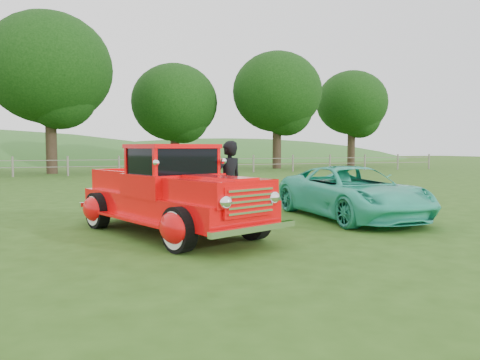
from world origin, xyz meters
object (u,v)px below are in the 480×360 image
object	(u,v)px
tree_near_east	(174,103)
man	(229,183)
tree_mid_east	(277,92)
tree_near_west	(49,69)
teal_sedan	(352,192)
red_pickup	(171,194)
tree_far_east	(352,103)

from	to	relation	value
tree_near_east	man	world-z (taller)	tree_near_east
tree_mid_east	tree_near_west	bearing A→B (deg)	-173.29
tree_near_east	teal_sedan	size ratio (longest dim) A/B	1.84
red_pickup	man	distance (m)	1.51
tree_far_east	red_pickup	world-z (taller)	tree_far_east
tree_mid_east	red_pickup	xyz separation A→B (m)	(-13.89, -25.80, -5.38)
tree_near_west	tree_far_east	bearing A→B (deg)	10.89
red_pickup	tree_near_east	bearing A→B (deg)	56.68
tree_far_east	red_pickup	distance (m)	37.14
tree_mid_east	red_pickup	size ratio (longest dim) A/B	1.79
tree_near_west	tree_near_east	xyz separation A→B (m)	(9.00, 4.00, -1.55)
tree_near_west	tree_mid_east	size ratio (longest dim) A/B	1.10
tree_near_west	tree_mid_east	world-z (taller)	tree_near_west
tree_mid_east	man	world-z (taller)	tree_mid_east
tree_mid_east	man	distance (m)	28.64
tree_near_east	man	bearing A→B (deg)	-99.38
tree_mid_east	teal_sedan	bearing A→B (deg)	-110.34
teal_sedan	man	world-z (taller)	man
tree_mid_east	red_pickup	distance (m)	29.79
teal_sedan	man	bearing A→B (deg)	-179.71
red_pickup	teal_sedan	distance (m)	4.57
tree_far_east	man	distance (m)	35.83
tree_near_east	tree_mid_east	xyz separation A→B (m)	(8.00, -2.00, 0.93)
tree_near_east	tree_far_east	xyz separation A→B (m)	(17.00, 1.00, 0.61)
tree_mid_east	teal_sedan	xyz separation A→B (m)	(-9.36, -25.24, -5.54)
tree_near_west	man	world-z (taller)	tree_near_west
tree_near_west	red_pickup	size ratio (longest dim) A/B	1.97
tree_near_east	tree_far_east	distance (m)	17.04
teal_sedan	red_pickup	bearing A→B (deg)	-172.48
tree_near_east	tree_far_east	size ratio (longest dim) A/B	0.94
red_pickup	tree_mid_east	bearing A→B (deg)	40.35
tree_far_east	tree_mid_east	bearing A→B (deg)	-161.57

